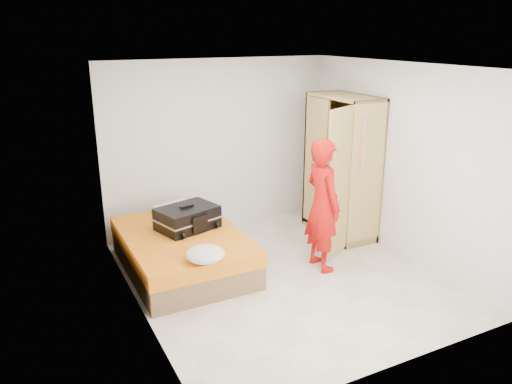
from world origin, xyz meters
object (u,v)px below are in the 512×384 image
person (322,205)px  round_cushion (205,254)px  bed (183,251)px  suitcase (188,218)px  wardrobe (341,171)px

person → round_cushion: size_ratio=3.90×
bed → round_cushion: 0.96m
suitcase → round_cushion: (-0.15, -1.02, -0.06)m
person → round_cushion: person is taller
wardrobe → suitcase: 2.41m
round_cushion → bed: bearing=88.5°
suitcase → round_cushion: suitcase is taller
wardrobe → person: wardrobe is taller
wardrobe → round_cushion: (-2.53, -0.95, -0.41)m
bed → person: (1.63, -0.76, 0.61)m
bed → wardrobe: (2.50, 0.05, 0.75)m
bed → wardrobe: size_ratio=0.96×
wardrobe → person: size_ratio=1.22×
bed → suitcase: bearing=43.0°
suitcase → person: bearing=-46.4°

